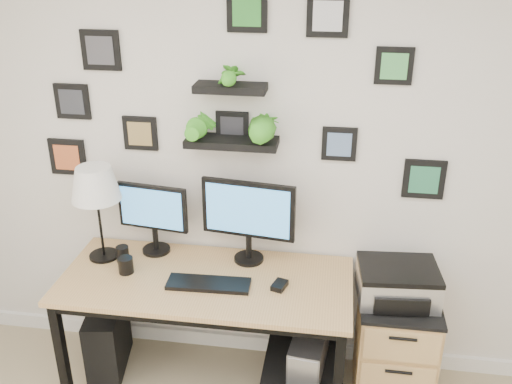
% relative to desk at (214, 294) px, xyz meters
% --- Properties ---
extents(room, '(4.00, 4.00, 4.00)m').
position_rel_desk_xyz_m(room, '(0.37, 0.32, -0.58)').
color(room, tan).
rests_on(room, ground).
extents(desk, '(1.60, 0.70, 0.75)m').
position_rel_desk_xyz_m(desk, '(0.00, 0.00, 0.00)').
color(desk, tan).
rests_on(desk, ground).
extents(monitor_left, '(0.42, 0.18, 0.43)m').
position_rel_desk_xyz_m(monitor_left, '(-0.39, 0.21, 0.38)').
color(monitor_left, black).
rests_on(monitor_left, desk).
extents(monitor_right, '(0.53, 0.19, 0.50)m').
position_rel_desk_xyz_m(monitor_right, '(0.17, 0.19, 0.42)').
color(monitor_right, black).
rests_on(monitor_right, desk).
extents(keyboard, '(0.45, 0.16, 0.02)m').
position_rel_desk_xyz_m(keyboard, '(-0.00, -0.10, 0.13)').
color(keyboard, black).
rests_on(keyboard, desk).
extents(mouse, '(0.09, 0.11, 0.03)m').
position_rel_desk_xyz_m(mouse, '(0.38, -0.06, 0.14)').
color(mouse, black).
rests_on(mouse, desk).
extents(table_lamp, '(0.28, 0.28, 0.57)m').
position_rel_desk_xyz_m(table_lamp, '(-0.68, 0.10, 0.58)').
color(table_lamp, black).
rests_on(table_lamp, desk).
extents(mug, '(0.08, 0.08, 0.09)m').
position_rel_desk_xyz_m(mug, '(-0.49, -0.04, 0.17)').
color(mug, black).
rests_on(mug, desk).
extents(pen_cup, '(0.07, 0.07, 0.09)m').
position_rel_desk_xyz_m(pen_cup, '(-0.55, 0.07, 0.17)').
color(pen_cup, black).
rests_on(pen_cup, desk).
extents(pc_tower_black, '(0.26, 0.46, 0.43)m').
position_rel_desk_xyz_m(pc_tower_black, '(-0.69, 0.03, -0.41)').
color(pc_tower_black, black).
rests_on(pc_tower_black, ground).
extents(pc_tower_grey, '(0.23, 0.43, 0.41)m').
position_rel_desk_xyz_m(pc_tower_grey, '(0.55, -0.00, -0.42)').
color(pc_tower_grey, gray).
rests_on(pc_tower_grey, ground).
extents(file_cabinet, '(0.43, 0.53, 0.67)m').
position_rel_desk_xyz_m(file_cabinet, '(1.03, 0.06, -0.29)').
color(file_cabinet, tan).
rests_on(file_cabinet, ground).
extents(printer, '(0.44, 0.37, 0.19)m').
position_rel_desk_xyz_m(printer, '(1.00, 0.05, 0.14)').
color(printer, silver).
rests_on(printer, file_cabinet).
extents(wall_decor, '(2.26, 0.18, 1.07)m').
position_rel_desk_xyz_m(wall_decor, '(0.07, 0.26, 1.02)').
color(wall_decor, black).
rests_on(wall_decor, ground).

